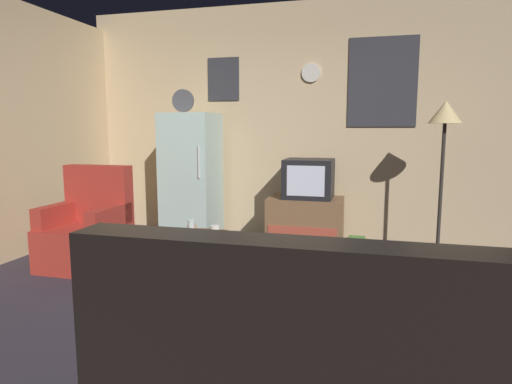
{
  "coord_description": "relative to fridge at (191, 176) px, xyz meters",
  "views": [
    {
      "loc": [
        0.98,
        -2.92,
        1.32
      ],
      "look_at": [
        -0.03,
        0.9,
        0.75
      ],
      "focal_mm": 30.96,
      "sensor_mm": 36.0,
      "label": 1
    }
  ],
  "objects": [
    {
      "name": "coffee_table",
      "position": [
        0.76,
        -1.67,
        -0.53
      ],
      "size": [
        0.72,
        0.72,
        0.45
      ],
      "color": "brown",
      "rests_on": "ground_plane"
    },
    {
      "name": "standing_lamp",
      "position": [
        2.76,
        -0.21,
        0.6
      ],
      "size": [
        0.32,
        0.32,
        1.59
      ],
      "color": "#332D28",
      "rests_on": "ground_plane"
    },
    {
      "name": "couch",
      "position": [
        1.83,
        -3.15,
        -0.44
      ],
      "size": [
        1.7,
        0.8,
        0.92
      ],
      "color": "black",
      "rests_on": "ground_plane"
    },
    {
      "name": "ground_plane",
      "position": [
        1.11,
        -1.96,
        -0.75
      ],
      "size": [
        12.0,
        12.0,
        0.0
      ],
      "primitive_type": "plane",
      "color": "#2D2833"
    },
    {
      "name": "book_stack",
      "position": [
        1.96,
        0.01,
        -0.69
      ],
      "size": [
        0.22,
        0.17,
        0.13
      ],
      "color": "#67AE74",
      "rests_on": "ground_plane"
    },
    {
      "name": "fridge",
      "position": [
        0.0,
        0.0,
        0.0
      ],
      "size": [
        0.6,
        0.62,
        1.77
      ],
      "color": "silver",
      "rests_on": "ground_plane"
    },
    {
      "name": "wine_glass",
      "position": [
        0.71,
        -1.69,
        -0.23
      ],
      "size": [
        0.05,
        0.05,
        0.15
      ],
      "primitive_type": "cylinder",
      "color": "silver",
      "rests_on": "coffee_table"
    },
    {
      "name": "mug_ceramic_white",
      "position": [
        0.88,
        -1.58,
        -0.26
      ],
      "size": [
        0.08,
        0.08,
        0.09
      ],
      "primitive_type": "cylinder",
      "color": "silver",
      "rests_on": "coffee_table"
    },
    {
      "name": "mug_ceramic_tan",
      "position": [
        0.69,
        -1.61,
        -0.26
      ],
      "size": [
        0.08,
        0.08,
        0.09
      ],
      "primitive_type": "cylinder",
      "color": "tan",
      "rests_on": "coffee_table"
    },
    {
      "name": "tv_stand",
      "position": [
        1.37,
        0.07,
        -0.48
      ],
      "size": [
        0.84,
        0.53,
        0.54
      ],
      "color": "brown",
      "rests_on": "ground_plane"
    },
    {
      "name": "armchair",
      "position": [
        -0.54,
        -1.28,
        -0.42
      ],
      "size": [
        0.68,
        0.68,
        0.96
      ],
      "color": "#A52D23",
      "rests_on": "ground_plane"
    },
    {
      "name": "crt_tv",
      "position": [
        1.4,
        0.07,
        0.01
      ],
      "size": [
        0.54,
        0.51,
        0.44
      ],
      "color": "black",
      "rests_on": "tv_stand"
    },
    {
      "name": "remote_control",
      "position": [
        0.84,
        -1.6,
        -0.3
      ],
      "size": [
        0.16,
        0.07,
        0.02
      ],
      "primitive_type": "cube",
      "rotation": [
        0.0,
        0.0,
        0.16
      ],
      "color": "black",
      "rests_on": "coffee_table"
    },
    {
      "name": "wall_with_art",
      "position": [
        1.12,
        0.49,
        0.65
      ],
      "size": [
        5.2,
        0.12,
        2.79
      ],
      "color": "#D1B284",
      "rests_on": "ground_plane"
    }
  ]
}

